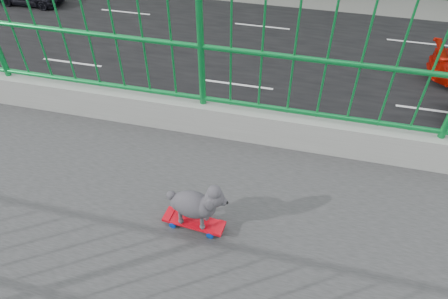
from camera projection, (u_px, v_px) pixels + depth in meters
name	position (u px, v px, depth m)	size (l,w,h in m)	color
road	(239.00, 85.00, 17.17)	(18.00, 90.00, 0.02)	black
skateboard	(194.00, 222.00, 2.88)	(0.17, 0.46, 0.06)	red
poodle	(196.00, 203.00, 2.73)	(0.21, 0.45, 0.37)	#2F2C31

